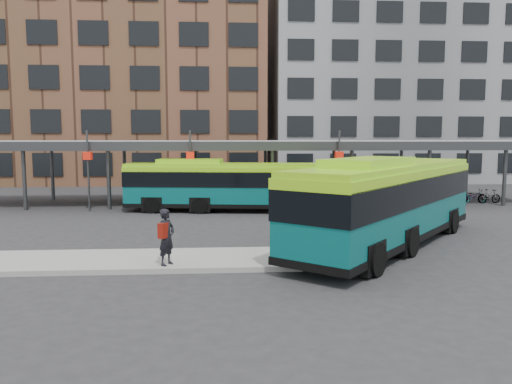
# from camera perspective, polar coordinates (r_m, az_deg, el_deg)

# --- Properties ---
(ground) EXTENTS (120.00, 120.00, 0.00)m
(ground) POSITION_cam_1_polar(r_m,az_deg,el_deg) (20.75, -0.75, -5.90)
(ground) COLOR #28282B
(ground) RESTS_ON ground
(boarding_island) EXTENTS (14.00, 3.00, 0.18)m
(boarding_island) POSITION_cam_1_polar(r_m,az_deg,el_deg) (18.31, -17.82, -7.55)
(boarding_island) COLOR gray
(boarding_island) RESTS_ON ground
(canopy) EXTENTS (40.00, 6.53, 4.80)m
(canopy) POSITION_cam_1_polar(r_m,az_deg,el_deg) (33.15, -2.08, 5.43)
(canopy) COLOR #999B9E
(canopy) RESTS_ON ground
(building_brick) EXTENTS (26.00, 14.00, 22.00)m
(building_brick) POSITION_cam_1_polar(r_m,az_deg,el_deg) (53.43, -13.81, 13.17)
(building_brick) COLOR brown
(building_brick) RESTS_ON ground
(building_grey) EXTENTS (24.00, 14.00, 20.00)m
(building_grey) POSITION_cam_1_polar(r_m,az_deg,el_deg) (55.28, 14.48, 11.87)
(building_grey) COLOR slate
(building_grey) RESTS_ON ground
(bus_front) EXTENTS (10.57, 11.86, 3.62)m
(bus_front) POSITION_cam_1_polar(r_m,az_deg,el_deg) (20.64, 15.02, -0.87)
(bus_front) COLOR #085758
(bus_front) RESTS_ON ground
(bus_rear) EXTENTS (11.50, 3.81, 3.11)m
(bus_rear) POSITION_cam_1_polar(r_m,az_deg,el_deg) (29.69, -4.04, 0.91)
(bus_rear) COLOR #085758
(bus_rear) RESTS_ON ground
(pedestrian) EXTENTS (0.73, 0.81, 1.87)m
(pedestrian) POSITION_cam_1_polar(r_m,az_deg,el_deg) (16.66, -10.20, -5.04)
(pedestrian) COLOR black
(pedestrian) RESTS_ON boarding_island
(bike_rack) EXTENTS (7.24, 1.38, 0.98)m
(bike_rack) POSITION_cam_1_polar(r_m,az_deg,el_deg) (35.49, 20.55, -0.47)
(bike_rack) COLOR slate
(bike_rack) RESTS_ON ground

